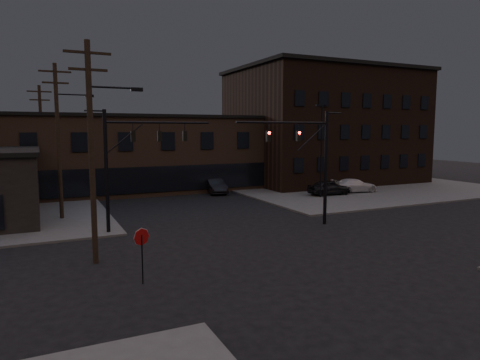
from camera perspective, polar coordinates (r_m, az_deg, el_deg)
name	(u,v)px	position (r m, az deg, el deg)	size (l,w,h in m)	color
ground	(278,251)	(24.33, 5.07, -9.35)	(140.00, 140.00, 0.00)	black
sidewalk_ne	(342,184)	(54.48, 13.40, -0.50)	(30.00, 30.00, 0.15)	#474744
building_row	(154,154)	(49.67, -11.43, 3.42)	(40.00, 12.00, 8.00)	#4F392A
building_right	(324,128)	(57.25, 11.08, 6.85)	(22.00, 16.00, 14.00)	black
traffic_signal_near	(313,156)	(30.13, 9.66, 3.21)	(7.12, 0.24, 8.00)	black
traffic_signal_far	(126,156)	(28.67, -14.91, 3.07)	(7.12, 0.24, 8.00)	black
stop_sign	(142,243)	(19.20, -12.97, -8.16)	(0.72, 0.33, 2.48)	black
utility_pole_near	(93,147)	(22.31, -19.06, 4.16)	(3.70, 0.28, 11.00)	black
utility_pole_mid	(59,138)	(34.19, -22.97, 5.18)	(3.70, 0.28, 11.50)	black
utility_pole_far	(42,140)	(46.17, -24.91, 4.91)	(2.20, 0.28, 11.00)	black
lot_light_a	(322,142)	(42.26, 10.82, 4.94)	(1.50, 0.28, 9.14)	black
lot_light_b	(339,141)	(49.87, 13.03, 5.13)	(1.50, 0.28, 9.14)	black
parked_car_lot_a	(329,187)	(44.40, 11.78, -0.97)	(1.78, 4.42, 1.51)	black
parked_car_lot_b	(355,185)	(46.97, 15.05, -0.71)	(1.98, 4.88, 1.42)	silver
car_crossing	(215,186)	(45.62, -3.35, -0.78)	(1.68, 4.81, 1.59)	black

